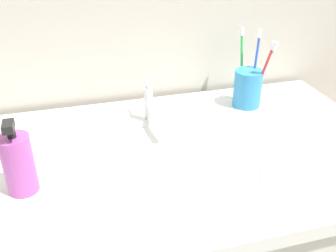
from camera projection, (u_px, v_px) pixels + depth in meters
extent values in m
cube|color=white|center=(157.00, 160.00, 0.89)|extent=(1.16, 0.61, 0.03)
ellipsoid|color=white|center=(171.00, 184.00, 0.86)|extent=(0.38, 0.38, 0.10)
torus|color=white|center=(172.00, 167.00, 0.84)|extent=(0.44, 0.44, 0.02)
cylinder|color=#595B60|center=(171.00, 199.00, 0.88)|extent=(0.03, 0.03, 0.01)
cylinder|color=silver|center=(149.00, 105.00, 1.00)|extent=(0.02, 0.02, 0.10)
cylinder|color=silver|center=(154.00, 119.00, 0.95)|extent=(0.02, 0.13, 0.05)
cylinder|color=silver|center=(147.00, 83.00, 0.99)|extent=(0.01, 0.05, 0.01)
cylinder|color=#338CCC|center=(248.00, 88.00, 1.08)|extent=(0.08, 0.08, 0.11)
cylinder|color=green|center=(242.00, 66.00, 1.10)|extent=(0.01, 0.05, 0.19)
cube|color=white|center=(242.00, 31.00, 1.07)|extent=(0.01, 0.02, 0.03)
cylinder|color=white|center=(263.00, 77.00, 1.05)|extent=(0.03, 0.04, 0.18)
cube|color=white|center=(274.00, 47.00, 0.99)|extent=(0.02, 0.02, 0.03)
cylinder|color=blue|center=(255.00, 69.00, 1.08)|extent=(0.03, 0.03, 0.20)
cube|color=white|center=(260.00, 34.00, 1.04)|extent=(0.02, 0.02, 0.03)
cylinder|color=red|center=(261.00, 76.00, 1.04)|extent=(0.04, 0.05, 0.19)
cube|color=white|center=(274.00, 46.00, 0.98)|extent=(0.02, 0.02, 0.03)
cylinder|color=#B24CA5|center=(19.00, 164.00, 0.74)|extent=(0.06, 0.06, 0.13)
cylinder|color=black|center=(11.00, 133.00, 0.70)|extent=(0.02, 0.02, 0.02)
cube|color=black|center=(8.00, 127.00, 0.68)|extent=(0.02, 0.04, 0.02)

